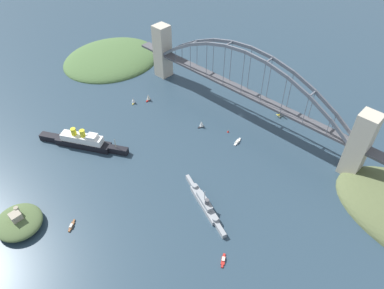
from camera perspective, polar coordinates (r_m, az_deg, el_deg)
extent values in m
plane|color=#283D4C|center=(394.55, 7.94, 4.76)|extent=(1400.00, 1400.00, 0.00)
cube|color=#BCB29E|center=(336.96, 25.43, -0.07)|extent=(16.82, 16.98, 65.32)
cube|color=#BCB29E|center=(446.99, -4.79, 14.81)|extent=(16.82, 16.98, 65.32)
cube|color=#47474C|center=(376.74, 8.38, 8.50)|extent=(231.77, 12.26, 2.40)
cube|color=#47474C|center=(335.65, 28.40, -1.89)|extent=(24.00, 12.26, 2.40)
cube|color=#47474C|center=(461.61, -6.57, 15.38)|extent=(24.00, 12.26, 2.40)
cube|color=slate|center=(340.00, 23.73, 2.50)|extent=(25.87, 1.80, 19.65)
cube|color=slate|center=(336.97, 20.85, 6.32)|extent=(25.56, 1.80, 16.05)
cube|color=slate|center=(338.23, 17.77, 9.63)|extent=(25.19, 1.80, 12.44)
cube|color=slate|center=(343.35, 14.55, 12.32)|extent=(24.75, 1.80, 8.79)
cube|color=slate|center=(351.91, 11.30, 14.34)|extent=(24.27, 1.80, 5.08)
cube|color=slate|center=(363.56, 8.11, 15.68)|extent=(24.27, 1.80, 5.08)
cube|color=slate|center=(378.01, 5.04, 16.37)|extent=(24.75, 1.80, 8.79)
cube|color=slate|center=(395.06, 2.18, 16.47)|extent=(25.19, 1.80, 12.44)
cube|color=slate|center=(414.60, -0.44, 16.05)|extent=(25.56, 1.80, 16.05)
cube|color=slate|center=(436.59, -2.79, 15.21)|extent=(25.87, 1.80, 19.65)
cube|color=slate|center=(331.35, 22.95, 1.63)|extent=(25.87, 1.80, 19.65)
cube|color=slate|center=(328.25, 19.98, 5.54)|extent=(25.56, 1.80, 16.05)
cube|color=slate|center=(329.54, 16.82, 8.94)|extent=(25.19, 1.80, 12.44)
cube|color=slate|center=(334.79, 13.53, 11.70)|extent=(24.75, 1.80, 8.79)
cube|color=slate|center=(343.56, 10.23, 13.77)|extent=(24.27, 1.80, 5.08)
cube|color=slate|center=(355.49, 6.99, 15.14)|extent=(24.27, 1.80, 5.08)
cube|color=slate|center=(370.25, 3.92, 15.85)|extent=(24.75, 1.80, 8.79)
cube|color=slate|center=(387.64, 1.05, 15.96)|extent=(25.19, 1.80, 12.44)
cube|color=slate|center=(407.54, -1.55, 15.55)|extent=(25.56, 1.80, 16.05)
cube|color=slate|center=(429.89, -3.87, 14.70)|extent=(25.87, 1.80, 19.65)
cube|color=slate|center=(338.65, 24.73, 0.05)|extent=(1.40, 11.04, 1.40)
cube|color=slate|center=(332.46, 18.90, 7.75)|extent=(1.40, 11.04, 1.40)
cube|color=slate|center=(342.75, 12.42, 13.19)|extent=(1.40, 11.04, 1.40)
cube|color=slate|center=(366.26, 6.00, 15.91)|extent=(1.40, 11.04, 1.40)
cube|color=slate|center=(400.67, 0.28, 16.13)|extent=(1.40, 11.04, 1.40)
cube|color=slate|center=(445.01, -4.40, 14.45)|extent=(1.40, 11.04, 1.40)
cylinder|color=slate|center=(342.17, 22.00, 3.48)|extent=(0.56, 0.56, 15.83)
cylinder|color=slate|center=(333.58, 21.18, 2.65)|extent=(0.56, 0.56, 15.83)
cylinder|color=slate|center=(344.68, 18.81, 6.13)|extent=(0.56, 0.56, 29.08)
cylinder|color=slate|center=(336.15, 17.91, 5.36)|extent=(0.56, 0.56, 29.08)
cylinder|color=slate|center=(349.96, 15.59, 8.44)|extent=(0.56, 0.56, 38.55)
cylinder|color=slate|center=(341.56, 14.63, 7.73)|extent=(0.56, 0.56, 38.55)
cylinder|color=slate|center=(357.81, 12.40, 10.39)|extent=(0.56, 0.56, 44.23)
cylinder|color=slate|center=(349.60, 11.38, 9.74)|extent=(0.56, 0.56, 44.23)
cylinder|color=slate|center=(368.02, 9.29, 11.97)|extent=(0.56, 0.56, 46.12)
cylinder|color=slate|center=(360.04, 8.23, 11.36)|extent=(0.56, 0.56, 46.12)
cylinder|color=slate|center=(380.39, 6.30, 13.17)|extent=(0.56, 0.56, 44.23)
cylinder|color=slate|center=(372.68, 5.21, 12.60)|extent=(0.56, 0.56, 44.23)
cylinder|color=slate|center=(394.72, 3.47, 14.03)|extent=(0.56, 0.56, 38.55)
cylinder|color=slate|center=(387.30, 2.37, 13.48)|extent=(0.56, 0.56, 38.55)
cylinder|color=slate|center=(410.86, 0.82, 14.55)|extent=(0.56, 0.56, 29.08)
cylinder|color=slate|center=(403.74, -0.28, 14.03)|extent=(0.56, 0.56, 29.08)
cylinder|color=slate|center=(428.67, -1.63, 14.79)|extent=(0.56, 0.56, 15.83)
cylinder|color=slate|center=(421.84, -2.71, 14.28)|extent=(0.56, 0.56, 15.83)
ellipsoid|color=#476638|center=(508.27, -12.85, 13.31)|extent=(119.28, 133.10, 22.52)
ellipsoid|color=#756B5B|center=(507.67, -7.62, 13.97)|extent=(41.75, 39.93, 12.39)
cube|color=black|center=(365.71, -17.17, 0.14)|extent=(55.18, 37.17, 6.61)
cube|color=black|center=(349.73, -11.80, -0.91)|extent=(19.59, 14.59, 6.61)
cube|color=black|center=(384.73, -22.05, 1.10)|extent=(20.20, 15.70, 6.61)
cube|color=white|center=(361.37, -17.38, 0.95)|extent=(41.94, 28.89, 7.04)
cube|color=white|center=(352.77, -15.91, 1.26)|extent=(12.33, 12.06, 3.20)
cylinder|color=yellow|center=(355.93, -17.32, 1.75)|extent=(5.19, 5.19, 7.21)
cylinder|color=yellow|center=(360.54, -18.63, 1.99)|extent=(5.19, 5.19, 7.21)
cylinder|color=tan|center=(345.14, -12.34, 0.17)|extent=(0.50, 0.50, 10.00)
cube|color=gray|center=(299.49, 2.02, -9.62)|extent=(41.38, 21.60, 4.17)
cube|color=gray|center=(315.54, -0.26, -6.01)|extent=(14.08, 7.93, 4.17)
cube|color=gray|center=(285.27, 4.60, -13.59)|extent=(14.30, 8.49, 4.17)
cube|color=gray|center=(296.37, 2.04, -9.14)|extent=(21.43, 12.67, 3.79)
cylinder|color=gray|center=(307.94, 0.43, -6.71)|extent=(4.69, 4.69, 2.20)
cylinder|color=gray|center=(286.92, 3.79, -11.94)|extent=(4.69, 4.69, 2.20)
cylinder|color=gray|center=(291.02, 2.07, -8.30)|extent=(0.60, 0.60, 10.00)
cylinder|color=#4C4C51|center=(290.88, 2.43, -9.22)|extent=(3.68, 3.68, 4.40)
ellipsoid|color=#4C6038|center=(316.70, -26.24, -11.20)|extent=(38.27, 36.28, 9.25)
cube|color=#9E937F|center=(311.85, -26.61, -10.46)|extent=(8.00, 8.00, 7.72)
cylinder|color=gray|center=(314.97, -26.43, -9.60)|extent=(3.60, 3.60, 8.50)
cylinder|color=#B7B7B2|center=(401.62, 13.88, 4.66)|extent=(2.05, 5.81, 0.90)
cylinder|color=#B7B7B2|center=(400.10, 14.20, 4.43)|extent=(2.05, 5.81, 0.90)
cylinder|color=black|center=(401.02, 13.91, 4.77)|extent=(0.14, 0.14, 1.11)
cylinder|color=black|center=(399.50, 14.22, 4.55)|extent=(0.14, 0.14, 1.11)
ellipsoid|color=gold|center=(399.53, 14.09, 4.80)|extent=(2.99, 8.27, 1.36)
cylinder|color=black|center=(401.90, 14.46, 4.97)|extent=(1.43, 1.05, 1.30)
cube|color=gold|center=(399.85, 14.21, 4.91)|extent=(12.00, 4.08, 0.20)
cube|color=gold|center=(397.16, 13.74, 4.64)|extent=(4.65, 2.00, 0.12)
cube|color=black|center=(396.40, 13.77, 4.79)|extent=(0.34, 1.10, 1.50)
cube|color=black|center=(374.14, 1.44, 2.89)|extent=(2.98, 4.94, 0.71)
cube|color=black|center=(372.68, 1.06, 2.71)|extent=(1.24, 1.69, 0.71)
cube|color=black|center=(375.63, 1.81, 3.06)|extent=(1.44, 1.73, 0.71)
cylinder|color=tan|center=(371.24, 1.40, 3.38)|extent=(0.16, 0.16, 7.93)
cone|color=white|center=(372.14, 1.56, 3.41)|extent=(4.92, 4.92, 6.34)
cube|color=brown|center=(303.99, -18.89, -12.32)|extent=(5.96, 7.07, 1.16)
cube|color=brown|center=(306.32, -18.56, -11.63)|extent=(2.40, 2.65, 1.16)
cube|color=brown|center=(301.72, -19.22, -13.02)|extent=(2.61, 2.80, 1.16)
cube|color=beige|center=(302.69, -19.00, -12.33)|extent=(3.55, 3.94, 1.09)
cube|color=#B2231E|center=(273.27, 5.07, -18.21)|extent=(5.92, 7.35, 0.90)
cube|color=#B2231E|center=(271.01, 4.91, -19.04)|extent=(2.50, 2.76, 0.90)
cube|color=#B2231E|center=(275.58, 5.22, -17.40)|extent=(2.76, 2.92, 0.90)
cube|color=beige|center=(272.91, 5.11, -17.96)|extent=(3.68, 4.11, 0.92)
cube|color=gold|center=(413.60, -9.47, 6.62)|extent=(3.97, 4.62, 0.88)
cube|color=gold|center=(411.34, -9.58, 6.39)|extent=(1.49, 1.66, 0.88)
cube|color=gold|center=(415.87, -9.36, 6.86)|extent=(1.62, 1.75, 0.88)
cylinder|color=tan|center=(410.98, -9.55, 7.06)|extent=(0.16, 0.16, 7.34)
cone|color=white|center=(412.18, -9.49, 7.12)|extent=(5.63, 5.63, 5.87)
cube|color=#B2231E|center=(415.64, -7.11, 7.11)|extent=(2.80, 4.83, 1.00)
cube|color=#B2231E|center=(413.78, -7.37, 6.90)|extent=(1.16, 1.65, 1.00)
cube|color=#B2231E|center=(417.52, -6.85, 7.32)|extent=(1.34, 1.69, 1.00)
cylinder|color=tan|center=(412.86, -7.19, 7.60)|extent=(0.16, 0.16, 8.00)
cone|color=silver|center=(413.91, -7.07, 7.64)|extent=(4.86, 4.86, 6.40)
cube|color=silver|center=(358.42, 7.36, 0.43)|extent=(4.53, 8.15, 1.13)
cube|color=silver|center=(362.00, 7.72, 0.89)|extent=(2.16, 2.85, 1.13)
cube|color=silver|center=(354.88, 6.99, -0.04)|extent=(2.50, 2.91, 1.13)
cube|color=beige|center=(357.05, 7.30, 0.47)|extent=(3.17, 4.25, 0.98)
cone|color=red|center=(369.08, 5.87, 2.14)|extent=(2.20, 2.20, 2.20)
sphere|color=#F2E566|center=(368.18, 5.89, 2.31)|extent=(0.50, 0.50, 0.50)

